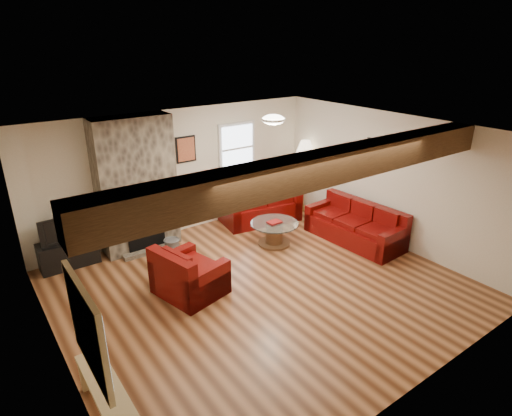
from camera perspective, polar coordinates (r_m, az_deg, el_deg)
The scene contains 17 objects.
room at distance 6.45m, azimuth 0.79°, elevation -1.04°, with size 8.00×8.00×8.00m.
oak_beam at distance 5.20m, azimuth 9.13°, elevation 5.38°, with size 6.00×0.36×0.38m, color #311F0E.
chimney_breast at distance 8.10m, azimuth -15.64°, elevation 2.77°, with size 1.40×0.67×2.50m.
back_window at distance 9.21m, azimuth -2.55°, elevation 7.98°, with size 0.90×0.08×1.10m, color silver, non-canonical shape.
hatch_window at distance 4.04m, azimuth -21.46°, elevation -14.81°, with size 0.08×1.00×0.90m, color tan, non-canonical shape.
ceiling_dome at distance 7.32m, azimuth 2.33°, elevation 11.48°, with size 0.40×0.40×0.18m, color white, non-canonical shape.
artwork_back at distance 8.59m, azimuth -9.31°, elevation 7.72°, with size 0.42×0.06×0.52m, color black, non-canonical shape.
artwork_right at distance 8.49m, azimuth 15.94°, elevation 7.35°, with size 0.06×0.55×0.42m, color black, non-canonical shape.
sofa_three at distance 8.57m, azimuth 13.02°, elevation -1.98°, with size 1.95×0.81×0.75m, color #4A0705, non-canonical shape.
loveseat at distance 9.29m, azimuth 0.41°, elevation 0.94°, with size 1.65×0.95×0.87m, color #4A0705, non-canonical shape.
armchair_red at distance 6.78m, azimuth -8.86°, elevation -8.21°, with size 0.97×0.85×0.79m, color #4A0705, non-canonical shape.
coffee_table at distance 8.28m, azimuth 2.44°, elevation -3.42°, with size 0.93×0.93×0.48m.
tv_cabinet at distance 8.19m, azimuth -23.71°, elevation -5.56°, with size 0.97×0.39×0.49m, color black.
television at distance 7.99m, azimuth -24.22°, elevation -2.49°, with size 0.83×0.11×0.48m, color black.
floor_lamp at distance 9.68m, azimuth 6.57°, elevation 7.56°, with size 0.42×0.42×1.62m.
pine_bench at distance 5.12m, azimuth -19.14°, elevation -23.28°, with size 0.29×1.23×0.46m, color tan, non-canonical shape.
coal_bucket at distance 8.11m, azimuth -11.13°, elevation -5.02°, with size 0.31×0.31×0.29m, color slate, non-canonical shape.
Camera 1 is at (-3.55, -4.76, 3.77)m, focal length 30.00 mm.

